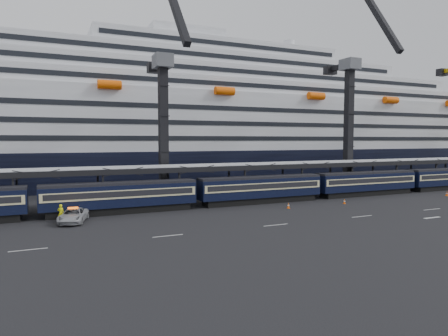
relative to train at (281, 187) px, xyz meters
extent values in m
plane|color=black|center=(4.65, -10.00, -2.20)|extent=(260.00, 260.00, 0.00)
cube|color=beige|center=(-33.35, -14.00, -2.19)|extent=(3.00, 0.15, 0.02)
cube|color=beige|center=(-21.35, -14.00, -2.19)|extent=(3.00, 0.15, 0.02)
cube|color=beige|center=(-9.35, -14.00, -2.19)|extent=(3.00, 0.15, 0.02)
cube|color=beige|center=(2.65, -14.00, -2.19)|extent=(3.00, 0.15, 0.02)
cube|color=beige|center=(14.65, -14.00, -2.19)|extent=(3.00, 0.15, 0.02)
cube|color=beige|center=(9.65, -18.00, -2.19)|extent=(2.50, 0.40, 0.02)
cube|color=black|center=(-23.35, 0.00, -1.75)|extent=(17.48, 2.40, 0.90)
cube|color=black|center=(-23.35, 0.00, 0.05)|extent=(19.00, 2.80, 2.70)
cube|color=beige|center=(-23.35, 0.00, 0.35)|extent=(18.62, 2.92, 1.05)
cube|color=black|center=(-23.35, 0.00, 0.40)|extent=(17.86, 2.98, 0.70)
cube|color=black|center=(-23.35, 0.00, 1.55)|extent=(19.00, 2.50, 0.35)
cube|color=black|center=(-3.35, 0.00, -1.75)|extent=(17.48, 2.40, 0.90)
cube|color=black|center=(-3.35, 0.00, 0.05)|extent=(19.00, 2.80, 2.70)
cube|color=beige|center=(-3.35, 0.00, 0.35)|extent=(18.62, 2.92, 1.05)
cube|color=black|center=(-3.35, 0.00, 0.40)|extent=(17.86, 2.98, 0.70)
cube|color=black|center=(-3.35, 0.00, 1.55)|extent=(19.00, 2.50, 0.35)
cube|color=black|center=(16.65, 0.00, -1.75)|extent=(17.48, 2.40, 0.90)
cube|color=black|center=(16.65, 0.00, 0.05)|extent=(19.00, 2.80, 2.70)
cube|color=beige|center=(16.65, 0.00, 0.35)|extent=(18.62, 2.92, 1.05)
cube|color=black|center=(16.65, 0.00, 0.40)|extent=(17.86, 2.98, 0.70)
cube|color=black|center=(16.65, 0.00, 1.55)|extent=(19.00, 2.50, 0.35)
cube|color=#A0A3A8|center=(4.65, 4.00, 3.20)|extent=(130.00, 6.00, 0.25)
cube|color=black|center=(4.65, 1.00, 2.90)|extent=(130.00, 0.25, 0.70)
cube|color=black|center=(4.65, 7.00, 2.90)|extent=(130.00, 0.25, 0.70)
cube|color=black|center=(-35.35, 1.20, 0.50)|extent=(0.25, 0.25, 5.40)
cube|color=black|center=(-35.35, 6.80, 0.50)|extent=(0.25, 0.25, 5.40)
cube|color=black|center=(-25.35, 1.20, 0.50)|extent=(0.25, 0.25, 5.40)
cube|color=black|center=(-25.35, 6.80, 0.50)|extent=(0.25, 0.25, 5.40)
cube|color=black|center=(-15.35, 1.20, 0.50)|extent=(0.25, 0.25, 5.40)
cube|color=black|center=(-15.35, 6.80, 0.50)|extent=(0.25, 0.25, 5.40)
cube|color=black|center=(-5.35, 1.20, 0.50)|extent=(0.25, 0.25, 5.40)
cube|color=black|center=(-5.35, 6.80, 0.50)|extent=(0.25, 0.25, 5.40)
cube|color=black|center=(4.65, 1.20, 0.50)|extent=(0.25, 0.25, 5.40)
cube|color=black|center=(4.65, 6.80, 0.50)|extent=(0.25, 0.25, 5.40)
cube|color=black|center=(14.65, 1.20, 0.50)|extent=(0.25, 0.25, 5.40)
cube|color=black|center=(14.65, 6.80, 0.50)|extent=(0.25, 0.25, 5.40)
cube|color=black|center=(24.65, 1.20, 0.50)|extent=(0.25, 0.25, 5.40)
cube|color=black|center=(24.65, 6.80, 0.50)|extent=(0.25, 0.25, 5.40)
cube|color=black|center=(34.65, 1.20, 0.50)|extent=(0.25, 0.25, 5.40)
cube|color=black|center=(34.65, 6.80, 0.50)|extent=(0.25, 0.25, 5.40)
cube|color=black|center=(44.65, 6.80, 0.50)|extent=(0.25, 0.25, 5.40)
cube|color=black|center=(4.65, 36.00, 1.30)|extent=(200.00, 28.00, 7.00)
cube|color=silver|center=(4.65, 36.00, 10.80)|extent=(190.00, 26.88, 12.00)
cube|color=silver|center=(4.65, 36.00, 18.30)|extent=(160.00, 24.64, 3.00)
cube|color=black|center=(4.65, 23.63, 18.30)|extent=(153.60, 0.12, 0.90)
cube|color=silver|center=(4.65, 36.00, 21.30)|extent=(124.00, 21.84, 3.00)
cube|color=black|center=(4.65, 25.03, 21.30)|extent=(119.04, 0.12, 0.90)
cube|color=silver|center=(4.65, 36.00, 24.30)|extent=(90.00, 19.04, 3.00)
cube|color=black|center=(4.65, 26.43, 24.30)|extent=(86.40, 0.12, 0.90)
cube|color=silver|center=(4.65, 36.00, 27.30)|extent=(56.00, 16.24, 3.00)
cube|color=black|center=(4.65, 27.83, 27.30)|extent=(53.76, 0.12, 0.90)
cube|color=silver|center=(-3.35, 36.00, 29.80)|extent=(16.00, 12.00, 2.50)
cylinder|color=silver|center=(24.65, 36.00, 30.30)|extent=(2.80, 2.80, 3.00)
cylinder|color=#FF5D08|center=(-21.35, 21.96, 16.60)|extent=(4.00, 1.60, 1.60)
cylinder|color=#FF5D08|center=(0.65, 21.96, 16.60)|extent=(4.00, 1.60, 1.60)
cylinder|color=#FF5D08|center=(22.65, 21.96, 16.60)|extent=(4.00, 1.60, 1.60)
cylinder|color=#FF5D08|center=(44.65, 21.96, 16.60)|extent=(4.00, 1.60, 1.60)
cube|color=#4F5257|center=(-15.35, 9.00, -1.20)|extent=(4.50, 4.50, 2.00)
cube|color=black|center=(-15.35, 9.00, 8.80)|extent=(1.30, 1.30, 18.00)
cube|color=#4F5257|center=(-15.35, 9.00, 18.80)|extent=(2.60, 3.20, 2.00)
cube|color=black|center=(-15.35, 3.21, 25.69)|extent=(0.90, 12.26, 14.37)
cube|color=black|center=(-15.35, 11.52, 18.80)|extent=(0.90, 5.04, 0.90)
cube|color=black|center=(-15.35, 14.04, 18.60)|extent=(2.20, 1.60, 1.60)
cube|color=#4F5257|center=(19.65, 8.00, -1.20)|extent=(4.50, 4.50, 2.00)
cube|color=black|center=(19.65, 8.00, 9.80)|extent=(1.30, 1.30, 20.00)
cube|color=#4F5257|center=(19.65, 8.00, 20.80)|extent=(2.60, 3.20, 2.00)
cube|color=black|center=(19.65, 2.26, 28.99)|extent=(0.90, 12.21, 16.90)
cube|color=black|center=(19.65, 10.80, 20.80)|extent=(0.90, 5.60, 0.90)
cube|color=black|center=(19.65, 13.60, 20.60)|extent=(2.20, 1.60, 1.60)
cube|color=black|center=(52.65, 14.60, 22.60)|extent=(2.20, 1.60, 1.60)
imported|color=#9EA0A5|center=(-29.22, -3.62, -1.43)|extent=(3.96, 6.06, 1.55)
imported|color=#F6FF0D|center=(-30.45, -2.84, -1.19)|extent=(0.87, 0.75, 2.02)
cube|color=#FF5D08|center=(-28.90, -5.11, -2.18)|extent=(0.36, 0.36, 0.04)
cone|color=#FF5D08|center=(-28.90, -5.11, -1.82)|extent=(0.31, 0.31, 0.69)
cylinder|color=white|center=(-28.90, -5.11, -1.82)|extent=(0.26, 0.26, 0.12)
cube|color=#FF5D08|center=(-2.25, -5.58, -2.18)|extent=(0.38, 0.38, 0.04)
cone|color=#FF5D08|center=(-2.25, -5.58, -1.80)|extent=(0.32, 0.32, 0.72)
cylinder|color=white|center=(-2.25, -5.58, -1.80)|extent=(0.27, 0.27, 0.12)
cube|color=#FF5D08|center=(7.26, -5.58, -2.18)|extent=(0.35, 0.35, 0.04)
cone|color=#FF5D08|center=(7.26, -5.58, -1.83)|extent=(0.29, 0.29, 0.66)
cylinder|color=white|center=(7.26, -5.58, -1.83)|extent=(0.25, 0.25, 0.11)
cube|color=#FF5D08|center=(28.22, -5.96, -2.18)|extent=(0.39, 0.39, 0.04)
cone|color=#FF5D08|center=(28.22, -5.96, -1.79)|extent=(0.33, 0.33, 0.73)
cylinder|color=white|center=(28.22, -5.96, -1.79)|extent=(0.28, 0.28, 0.12)
camera|label=1|loc=(-31.70, -50.48, 6.93)|focal=32.00mm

